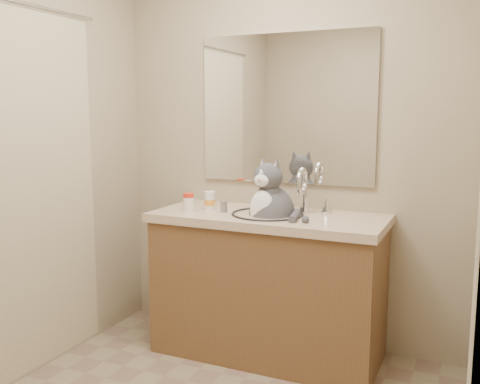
% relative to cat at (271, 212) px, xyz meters
% --- Properties ---
extents(room, '(2.22, 2.52, 2.42)m').
position_rel_cat_xyz_m(room, '(-0.02, -0.95, 0.34)').
color(room, gray).
rests_on(room, ground).
extents(vanity, '(1.34, 0.59, 1.12)m').
position_rel_cat_xyz_m(vanity, '(-0.02, 0.01, -0.42)').
color(vanity, brown).
rests_on(vanity, ground).
extents(mirror, '(1.10, 0.02, 0.90)m').
position_rel_cat_xyz_m(mirror, '(-0.02, 0.28, 0.59)').
color(mirror, white).
rests_on(mirror, room).
extents(shower_curtain, '(0.02, 1.30, 1.93)m').
position_rel_cat_xyz_m(shower_curtain, '(-1.07, -0.85, 0.17)').
color(shower_curtain, beige).
rests_on(shower_curtain, ground).
extents(cat, '(0.37, 0.38, 0.54)m').
position_rel_cat_xyz_m(cat, '(0.00, 0.00, 0.00)').
color(cat, '#434348').
rests_on(cat, vanity).
extents(pill_bottle_redcap, '(0.07, 0.07, 0.11)m').
position_rel_cat_xyz_m(pill_bottle_redcap, '(-0.48, -0.10, 0.04)').
color(pill_bottle_redcap, white).
rests_on(pill_bottle_redcap, vanity).
extents(pill_bottle_orange, '(0.07, 0.07, 0.11)m').
position_rel_cat_xyz_m(pill_bottle_orange, '(-0.39, -0.01, 0.04)').
color(pill_bottle_orange, white).
rests_on(pill_bottle_orange, vanity).
extents(grey_canister, '(0.05, 0.05, 0.06)m').
position_rel_cat_xyz_m(grey_canister, '(-0.28, -0.04, 0.02)').
color(grey_canister, gray).
rests_on(grey_canister, vanity).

